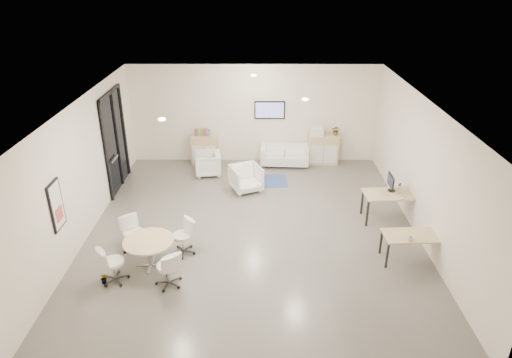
{
  "coord_description": "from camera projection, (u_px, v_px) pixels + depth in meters",
  "views": [
    {
      "loc": [
        0.11,
        -9.73,
        5.96
      ],
      "look_at": [
        0.08,
        0.4,
        1.21
      ],
      "focal_mm": 32.0,
      "sensor_mm": 36.0,
      "label": 1
    }
  ],
  "objects": [
    {
      "name": "desk_front",
      "position": [
        413.0,
        237.0,
        9.92
      ],
      "size": [
        1.3,
        0.7,
        0.66
      ],
      "rotation": [
        0.0,
        0.0,
        0.05
      ],
      "color": "tan",
      "rests_on": "room_shell"
    },
    {
      "name": "round_table",
      "position": [
        149.0,
        244.0,
        9.73
      ],
      "size": [
        1.08,
        1.08,
        0.66
      ],
      "color": "tan",
      "rests_on": "room_shell"
    },
    {
      "name": "monitor",
      "position": [
        391.0,
        182.0,
        11.51
      ],
      "size": [
        0.2,
        0.5,
        0.44
      ],
      "color": "black",
      "rests_on": "desk_rear"
    },
    {
      "name": "meeting_chairs",
      "position": [
        150.0,
        250.0,
        9.8
      ],
      "size": [
        2.08,
        2.08,
        0.82
      ],
      "color": "white",
      "rests_on": "room_shell"
    },
    {
      "name": "sideboard_right",
      "position": [
        323.0,
        149.0,
        14.96
      ],
      "size": [
        0.99,
        0.48,
        0.99
      ],
      "color": "tan",
      "rests_on": "room_shell"
    },
    {
      "name": "room_shell",
      "position": [
        253.0,
        171.0,
        10.66
      ],
      "size": [
        9.6,
        10.6,
        4.8
      ],
      "color": "#605C57",
      "rests_on": "ground"
    },
    {
      "name": "plant_floor",
      "position": [
        105.0,
        281.0,
        9.39
      ],
      "size": [
        0.24,
        0.31,
        0.12
      ],
      "primitive_type": "imported",
      "rotation": [
        0.0,
        0.0,
        -0.37
      ],
      "color": "#3F7F3F",
      "rests_on": "room_shell"
    },
    {
      "name": "sideboard_left",
      "position": [
        205.0,
        149.0,
        14.99
      ],
      "size": [
        0.85,
        0.44,
        0.95
      ],
      "color": "tan",
      "rests_on": "room_shell"
    },
    {
      "name": "plant_cabinet",
      "position": [
        336.0,
        131.0,
        14.69
      ],
      "size": [
        0.37,
        0.39,
        0.25
      ],
      "primitive_type": "imported",
      "rotation": [
        0.0,
        0.0,
        -0.31
      ],
      "color": "#3F7F3F",
      "rests_on": "sideboard_right"
    },
    {
      "name": "books",
      "position": [
        202.0,
        132.0,
        14.74
      ],
      "size": [
        0.49,
        0.14,
        0.22
      ],
      "color": "red",
      "rests_on": "sideboard_left"
    },
    {
      "name": "armchair_right",
      "position": [
        246.0,
        177.0,
        13.16
      ],
      "size": [
        1.04,
        1.01,
        0.83
      ],
      "primitive_type": "imported",
      "rotation": [
        0.0,
        0.0,
        0.41
      ],
      "color": "white",
      "rests_on": "room_shell"
    },
    {
      "name": "glass_door",
      "position": [
        115.0,
        138.0,
        12.98
      ],
      "size": [
        0.09,
        1.9,
        2.85
      ],
      "color": "black",
      "rests_on": "room_shell"
    },
    {
      "name": "printer",
      "position": [
        317.0,
        131.0,
        14.69
      ],
      "size": [
        0.45,
        0.38,
        0.31
      ],
      "rotation": [
        0.0,
        0.0,
        -0.03
      ],
      "color": "white",
      "rests_on": "sideboard_right"
    },
    {
      "name": "ceiling_spots",
      "position": [
        244.0,
        96.0,
        10.74
      ],
      "size": [
        3.14,
        4.14,
        0.03
      ],
      "color": "#FFEAC6",
      "rests_on": "room_shell"
    },
    {
      "name": "desk_rear",
      "position": [
        393.0,
        196.0,
        11.51
      ],
      "size": [
        1.49,
        0.81,
        0.76
      ],
      "rotation": [
        0.0,
        0.0,
        0.06
      ],
      "color": "tan",
      "rests_on": "room_shell"
    },
    {
      "name": "loveseat",
      "position": [
        284.0,
        156.0,
        14.92
      ],
      "size": [
        1.58,
        0.86,
        0.58
      ],
      "rotation": [
        0.0,
        0.0,
        -0.06
      ],
      "color": "white",
      "rests_on": "room_shell"
    },
    {
      "name": "blue_rug",
      "position": [
        264.0,
        181.0,
        13.88
      ],
      "size": [
        1.41,
        0.98,
        0.01
      ],
      "primitive_type": "cube",
      "rotation": [
        0.0,
        0.0,
        0.06
      ],
      "color": "#304C94",
      "rests_on": "room_shell"
    },
    {
      "name": "wall_tv",
      "position": [
        270.0,
        110.0,
        14.63
      ],
      "size": [
        0.98,
        0.06,
        0.58
      ],
      "color": "black",
      "rests_on": "room_shell"
    },
    {
      "name": "cup",
      "position": [
        411.0,
        239.0,
        9.65
      ],
      "size": [
        0.12,
        0.1,
        0.12
      ],
      "primitive_type": "imported",
      "rotation": [
        0.0,
        0.0,
        -0.05
      ],
      "color": "white",
      "rests_on": "desk_front"
    },
    {
      "name": "armchair_left",
      "position": [
        208.0,
        163.0,
        14.19
      ],
      "size": [
        0.81,
        0.86,
        0.79
      ],
      "primitive_type": "imported",
      "rotation": [
        0.0,
        0.0,
        -1.44
      ],
      "color": "white",
      "rests_on": "room_shell"
    },
    {
      "name": "artwork",
      "position": [
        56.0,
        206.0,
        9.24
      ],
      "size": [
        0.05,
        0.54,
        1.04
      ],
      "color": "black",
      "rests_on": "room_shell"
    }
  ]
}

